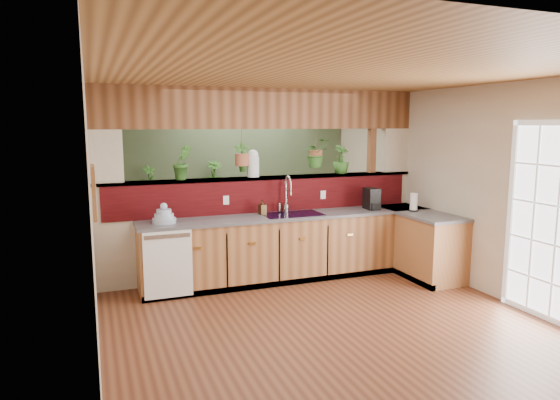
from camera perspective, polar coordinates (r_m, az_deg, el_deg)
name	(u,v)px	position (r m, az deg, el deg)	size (l,w,h in m)	color
ground	(303,303)	(6.08, 2.69, -11.71)	(4.60, 7.00, 0.01)	#582E1B
ceiling	(305,80)	(5.72, 2.88, 13.52)	(4.60, 7.00, 0.01)	brown
wall_back	(226,170)	(9.05, -6.17, 3.44)	(4.60, 0.02, 2.60)	beige
wall_left	(91,207)	(5.28, -20.74, -0.78)	(0.02, 7.00, 2.60)	beige
wall_right	(464,187)	(7.00, 20.31, 1.43)	(0.02, 7.00, 2.60)	beige
pass_through_partition	(268,190)	(7.02, -1.42, 1.10)	(4.60, 0.21, 2.60)	beige
pass_through_ledge	(266,178)	(6.99, -1.66, 2.54)	(4.60, 0.21, 0.04)	brown
header_beam	(265,109)	(6.96, -1.70, 10.39)	(4.60, 0.15, 0.55)	brown
sage_backwall	(227,170)	(9.03, -6.13, 3.43)	(4.55, 0.02, 2.55)	#4B6142
countertop	(334,245)	(7.04, 6.15, -5.08)	(4.14, 1.52, 0.90)	brown
dishwasher	(168,264)	(6.16, -12.66, -7.17)	(0.58, 0.03, 0.82)	white
navy_sink	(292,220)	(6.82, 1.39, -2.28)	(0.82, 0.50, 0.18)	black
french_door	(545,224)	(6.10, 28.00, -2.40)	(0.06, 1.02, 2.16)	white
framed_print	(94,192)	(4.45, -20.49, 0.84)	(0.04, 0.35, 0.45)	brown
faucet	(287,193)	(6.89, 0.80, 0.84)	(0.23, 0.23, 0.52)	#B7B7B2
dish_stack	(164,217)	(6.34, -13.11, -1.88)	(0.29, 0.29, 0.26)	#A4B6D4
soap_dispenser	(262,207)	(6.77, -2.03, -0.82)	(0.09, 0.09, 0.20)	#3C2B16
coffee_maker	(372,200)	(7.29, 10.46, 0.04)	(0.16, 0.28, 0.31)	black
paper_towel	(414,202)	(7.27, 15.03, -0.27)	(0.13, 0.13, 0.27)	black
glass_jar	(253,163)	(6.92, -3.10, 4.21)	(0.17, 0.17, 0.38)	silver
ledge_plant_left	(182,162)	(6.68, -11.10, 4.27)	(0.25, 0.21, 0.46)	#2C5F21
ledge_plant_right	(341,159)	(7.45, 6.99, 4.63)	(0.24, 0.24, 0.42)	#2C5F21
hanging_plant_a	(242,148)	(6.86, -4.38, 6.00)	(0.24, 0.19, 0.53)	brown
hanging_plant_b	(316,141)	(7.25, 4.12, 6.78)	(0.43, 0.40, 0.53)	brown
shelving_console	(187,219)	(8.75, -10.55, -2.13)	(1.50, 0.40, 1.00)	black
shelf_plant_a	(149,178)	(8.56, -14.73, 2.42)	(0.24, 0.16, 0.45)	#2C5F21
shelf_plant_b	(214,175)	(8.74, -7.54, 2.87)	(0.27, 0.27, 0.49)	#2C5F21
floor_plant	(301,232)	(8.25, 2.46, -3.66)	(0.64, 0.56, 0.71)	#2C5F21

